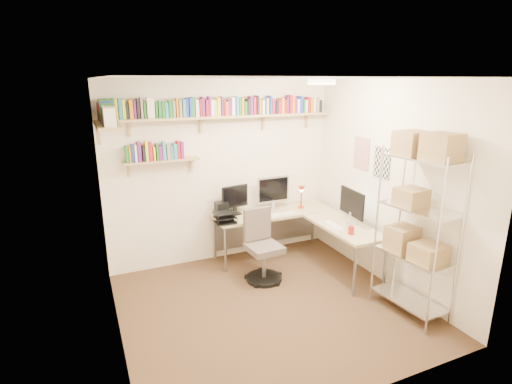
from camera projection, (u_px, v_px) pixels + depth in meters
ground at (269, 306)px, 4.53m from camera, size 3.20×3.20×0.00m
room_shell at (271, 173)px, 4.12m from camera, size 3.24×3.04×2.52m
wall_shelves at (194, 117)px, 4.96m from camera, size 3.12×1.09×0.79m
corner_desk at (284, 217)px, 5.50m from camera, size 1.78×1.74×1.16m
office_chair at (262, 251)px, 5.07m from camera, size 0.48×0.49×0.92m
wire_rack at (418, 201)px, 4.11m from camera, size 0.45×0.82×2.00m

